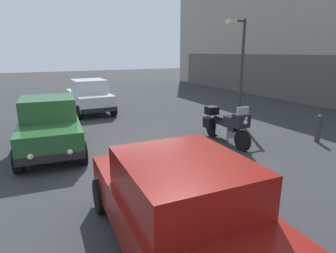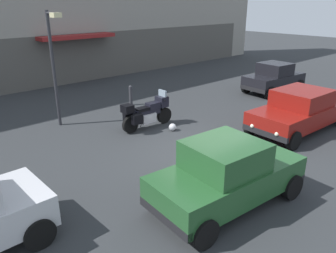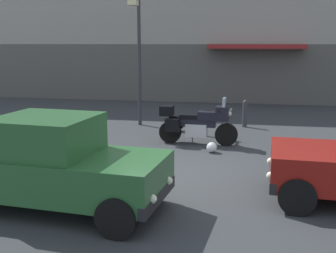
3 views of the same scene
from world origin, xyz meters
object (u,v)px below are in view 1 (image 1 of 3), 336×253
object	(u,v)px
car_hatchback_near	(89,96)
bollard_curbside	(319,128)
helmet	(213,147)
streetlamp_curbside	(239,60)
motorcycle	(226,125)
car_sedan_far	(184,212)
car_wagon_end	(50,125)

from	to	relation	value
car_hatchback_near	bollard_curbside	size ratio (longest dim) A/B	4.14
helmet	streetlamp_curbside	bearing A→B (deg)	130.98
motorcycle	car_sedan_far	size ratio (longest dim) A/B	0.49
bollard_curbside	car_sedan_far	bearing A→B (deg)	-67.86
streetlamp_curbside	car_wagon_end	bearing A→B (deg)	-86.38
motorcycle	car_hatchback_near	xyz separation A→B (m)	(-7.13, -2.97, 0.19)
motorcycle	bollard_curbside	bearing A→B (deg)	66.68
car_hatchback_near	car_wagon_end	xyz separation A→B (m)	(5.29, -2.29, 0.00)
car_hatchback_near	car_wagon_end	size ratio (longest dim) A/B	0.98
car_sedan_far	bollard_curbside	distance (m)	7.40
car_hatchback_near	car_sedan_far	world-z (taller)	car_hatchback_near
car_wagon_end	car_hatchback_near	bearing A→B (deg)	161.77
helmet	car_sedan_far	size ratio (longest dim) A/B	0.06
helmet	bollard_curbside	world-z (taller)	bollard_curbside
motorcycle	bollard_curbside	world-z (taller)	motorcycle
car_hatchback_near	car_sedan_far	size ratio (longest dim) A/B	0.84
streetlamp_curbside	bollard_curbside	size ratio (longest dim) A/B	4.55
car_sedan_far	car_wagon_end	distance (m)	6.09
streetlamp_curbside	bollard_curbside	world-z (taller)	streetlamp_curbside
car_wagon_end	helmet	bearing A→B (deg)	66.86
motorcycle	car_hatchback_near	distance (m)	7.73
motorcycle	bollard_curbside	xyz separation A→B (m)	(1.33, 2.85, -0.12)
car_wagon_end	car_sedan_far	bearing A→B (deg)	17.08
helmet	car_wagon_end	distance (m)	5.02
car_wagon_end	bollard_curbside	distance (m)	8.71
car_sedan_far	car_hatchback_near	bearing A→B (deg)	-2.43
helmet	car_sedan_far	distance (m)	4.81
motorcycle	car_hatchback_near	bearing A→B (deg)	-155.69
car_hatchback_near	streetlamp_curbside	xyz separation A→B (m)	(4.81, 5.37, 1.83)
car_wagon_end	streetlamp_curbside	xyz separation A→B (m)	(-0.48, 7.66, 1.83)
motorcycle	streetlamp_curbside	distance (m)	3.91
helmet	car_sedan_far	xyz separation A→B (m)	(3.59, -3.13, 0.64)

